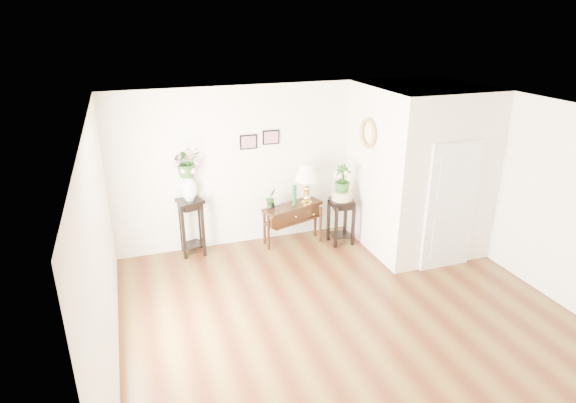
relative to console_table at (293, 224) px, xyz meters
name	(u,v)px	position (x,y,z in m)	size (l,w,h in m)	color
floor	(348,316)	(-0.03, -2.40, -0.37)	(6.00, 5.50, 0.02)	brown
ceiling	(359,114)	(-0.03, -2.40, 2.43)	(6.00, 5.50, 0.02)	white
wall_back	(284,163)	(-0.03, 0.35, 1.03)	(6.00, 0.02, 2.80)	beige
wall_front	(512,362)	(-0.03, -5.15, 1.03)	(6.00, 0.02, 2.80)	beige
wall_left	(103,260)	(-3.03, -2.40, 1.03)	(0.02, 5.50, 2.80)	beige
wall_right	(539,196)	(2.97, -2.40, 1.03)	(0.02, 5.50, 2.80)	beige
partition	(418,168)	(2.07, -0.62, 1.03)	(1.80, 1.95, 2.80)	beige
door	(451,207)	(2.07, -1.62, 0.68)	(0.90, 0.05, 2.10)	silver
art_print_left	(248,142)	(-0.68, 0.33, 1.48)	(0.30, 0.02, 0.25)	black
art_print_right	(271,137)	(-0.28, 0.33, 1.53)	(0.30, 0.02, 0.25)	black
wall_ornament	(368,133)	(1.13, -0.50, 1.68)	(0.51, 0.51, 0.07)	#B39940
console_table	(293,224)	(0.00, 0.00, 0.00)	(1.10, 0.37, 0.73)	black
table_lamp	(307,185)	(0.26, 0.00, 0.72)	(0.42, 0.42, 0.74)	#E4C758
green_vase	(294,196)	(0.03, 0.00, 0.54)	(0.08, 0.08, 0.37)	#194523
potted_plant	(271,199)	(-0.40, 0.00, 0.53)	(0.19, 0.15, 0.34)	#204A16
plant_stand_a	(192,227)	(-1.76, 0.17, 0.13)	(0.39, 0.39, 0.99)	black
porcelain_vase	(189,187)	(-1.76, 0.17, 0.85)	(0.27, 0.27, 0.46)	silver
lily_arrangement	(187,162)	(-1.76, 0.17, 1.28)	(0.45, 0.39, 0.50)	#204A16
plant_stand_b	(341,221)	(0.82, -0.27, 0.05)	(0.39, 0.39, 0.84)	black
ceramic_bowl	(342,195)	(0.82, -0.27, 0.55)	(0.35, 0.35, 0.16)	beige
narcissus	(343,180)	(0.82, -0.27, 0.84)	(0.28, 0.28, 0.50)	#204A16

